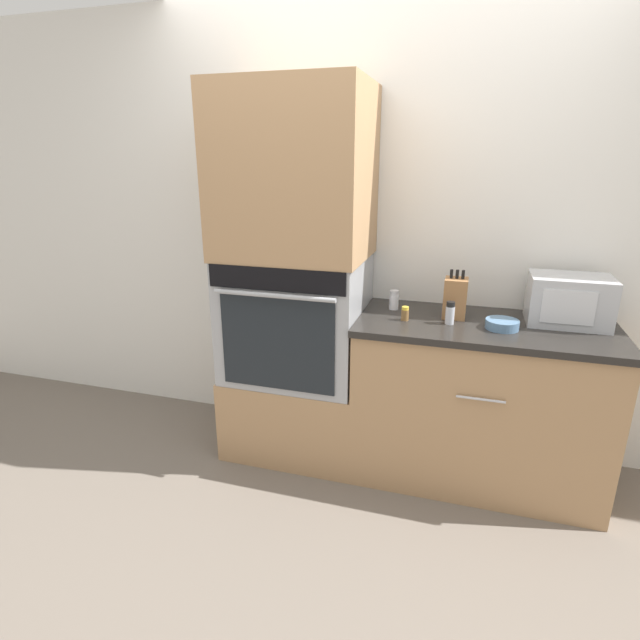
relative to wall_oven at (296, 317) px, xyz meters
The scene contains 12 objects.
ground_plane 0.95m from the wall_oven, 37.69° to the right, with size 12.00×12.00×0.00m, color #6B6056.
wall_back 0.67m from the wall_oven, 40.99° to the left, with size 8.00×0.05×2.50m.
oven_cabinet_base 0.58m from the wall_oven, 90.00° to the left, with size 0.77×0.60×0.47m.
wall_oven is the anchor object (origin of this frame).
oven_cabinet_upper 0.77m from the wall_oven, 90.00° to the left, with size 0.77×0.60×0.86m.
counter_unit 1.07m from the wall_oven, ahead, with size 1.27×0.63×0.87m.
microwave 1.40m from the wall_oven, ahead, with size 0.38×0.28×0.24m.
knife_block 0.87m from the wall_oven, ahead, with size 0.11×0.12×0.25m.
bowl 1.08m from the wall_oven, ahead, with size 0.16×0.16×0.05m.
condiment_jar_near 0.62m from the wall_oven, ahead, with size 0.04×0.04×0.07m.
condiment_jar_mid 0.84m from the wall_oven, ahead, with size 0.04×0.04×0.11m.
condiment_jar_far 0.55m from the wall_oven, 12.05° to the left, with size 0.05×0.05×0.11m.
Camera 1 is at (0.51, -2.21, 1.67)m, focal length 28.00 mm.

